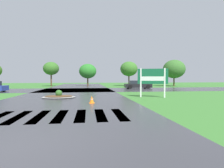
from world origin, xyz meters
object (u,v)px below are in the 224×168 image
estate_billboard (153,78)px  median_island (59,96)px  traffic_cone (92,100)px  car_white_sedan (137,85)px

estate_billboard → median_island: bearing=16.6°
median_island → traffic_cone: size_ratio=5.61×
estate_billboard → car_white_sedan: estate_billboard is taller
traffic_cone → median_island: bearing=125.9°
traffic_cone → car_white_sedan: bearing=64.8°
median_island → traffic_cone: median_island is taller
car_white_sedan → traffic_cone: car_white_sedan is taller
estate_billboard → car_white_sedan: bearing=-77.8°
estate_billboard → median_island: (-8.13, 0.76, -1.58)m
car_white_sedan → traffic_cone: 17.99m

